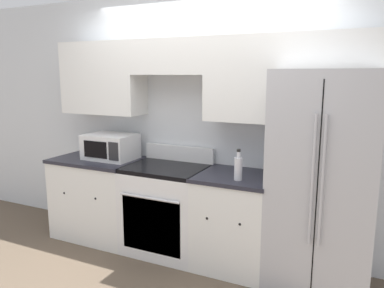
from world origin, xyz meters
TOP-DOWN VIEW (x-y plane):
  - ground_plane at (0.00, 0.00)m, footprint 12.00×12.00m
  - wall_back at (0.02, 0.59)m, footprint 8.00×0.39m
  - lower_cabinets_left at (-1.14, 0.31)m, footprint 0.95×0.64m
  - lower_cabinets_right at (0.44, 0.31)m, footprint 0.69×0.64m
  - oven_range at (-0.28, 0.31)m, footprint 0.79×0.65m
  - refrigerator at (1.19, 0.38)m, footprint 0.83×0.79m
  - microwave at (-0.99, 0.36)m, footprint 0.52×0.39m
  - bottle at (0.51, 0.16)m, footprint 0.07×0.07m

SIDE VIEW (x-z plane):
  - ground_plane at x=0.00m, z-range 0.00..0.00m
  - lower_cabinets_left at x=-1.14m, z-range 0.00..0.89m
  - lower_cabinets_right at x=0.44m, z-range 0.00..0.89m
  - oven_range at x=-0.28m, z-range -0.07..0.97m
  - refrigerator at x=1.19m, z-range 0.00..1.82m
  - bottle at x=0.51m, z-range 0.86..1.13m
  - microwave at x=-0.99m, z-range 0.88..1.15m
  - wall_back at x=0.02m, z-range 0.17..2.77m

